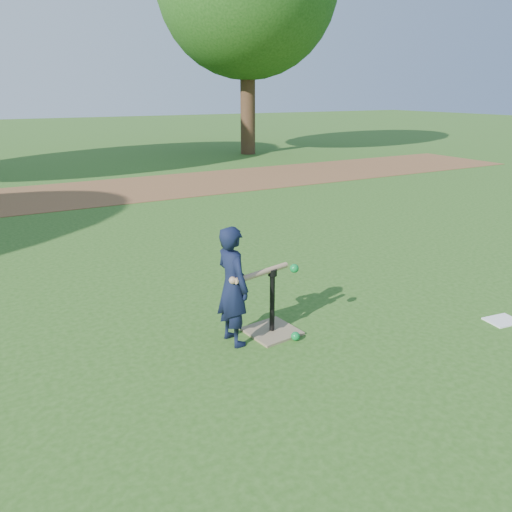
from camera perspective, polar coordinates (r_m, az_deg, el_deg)
ground at (r=4.47m, az=-1.94°, el=-9.73°), size 80.00×80.00×0.00m
dirt_strip at (r=11.35m, az=-19.60°, el=6.71°), size 24.00×3.00×0.01m
child at (r=4.25m, az=-2.68°, el=-3.45°), size 0.28×0.40×1.05m
wiffle_ball_ground at (r=4.48m, az=4.53°, el=-9.13°), size 0.08×0.08×0.08m
clipboard at (r=5.37m, az=26.33°, el=-6.63°), size 0.33×0.27×0.01m
batting_tee at (r=4.57m, az=1.84°, el=-7.48°), size 0.48×0.48×0.61m
swing_action at (r=4.30m, az=1.13°, el=-1.91°), size 0.66×0.21×0.09m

